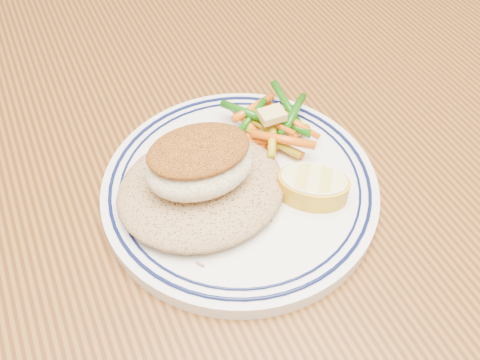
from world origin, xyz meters
The scene contains 7 objects.
dining_table centered at (0.00, 0.00, 0.65)m, with size 1.50×0.90×0.75m.
plate centered at (0.02, 0.00, 0.76)m, with size 0.24×0.24×0.02m.
rice_pilaf centered at (-0.01, 0.00, 0.78)m, with size 0.15×0.13×0.03m, color #9C784E.
fish_fillet centered at (-0.01, 0.00, 0.81)m, with size 0.09×0.07×0.04m.
vegetable_pile centered at (0.07, 0.04, 0.78)m, with size 0.09×0.10×0.03m.
butter_pat centered at (0.07, 0.04, 0.80)m, with size 0.02×0.02×0.01m, color #D8C169.
lemon_wedge centered at (0.07, -0.03, 0.78)m, with size 0.08×0.08×0.02m.
Camera 1 is at (-0.11, -0.27, 1.12)m, focal length 40.00 mm.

